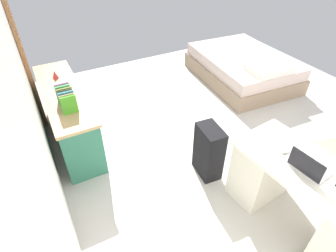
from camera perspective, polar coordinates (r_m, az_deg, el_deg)
The scene contains 11 objects.
ground_plane at distance 4.03m, azimuth 11.81°, elevation -1.95°, with size 5.86×5.86×0.00m, color beige.
wall_back at distance 2.57m, azimuth -28.11°, elevation 6.12°, with size 4.86×0.10×2.74m, color silver.
door_wooden at distance 4.43m, azimuth -27.92°, elevation 13.67°, with size 0.88×0.05×2.04m, color #936038.
desk at distance 2.99m, azimuth 26.06°, elevation -13.21°, with size 1.50×0.80×0.75m.
credenza at distance 3.93m, azimuth -19.82°, elevation 2.09°, with size 1.80×0.48×0.75m.
bed at distance 5.39m, azimuth 15.05°, elevation 11.53°, with size 2.00×1.55×0.58m.
suitcase_black at distance 3.25m, azimuth 8.35°, elevation -5.23°, with size 0.36×0.22×0.67m, color black.
laptop at distance 2.69m, azimuth 26.91°, elevation -7.50°, with size 0.33×0.25×0.21m.
computer_mouse at distance 2.82m, azimuth 22.98°, elevation -4.69°, with size 0.06×0.10×0.03m, color white.
book_row at distance 3.35m, azimuth -20.23°, elevation 5.38°, with size 0.35×0.17×0.24m.
figurine_small at distance 4.05m, azimuth -22.25°, elevation 9.76°, with size 0.08×0.08×0.11m, color red.
Camera 1 is at (-2.28, 2.15, 2.54)m, focal length 29.61 mm.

